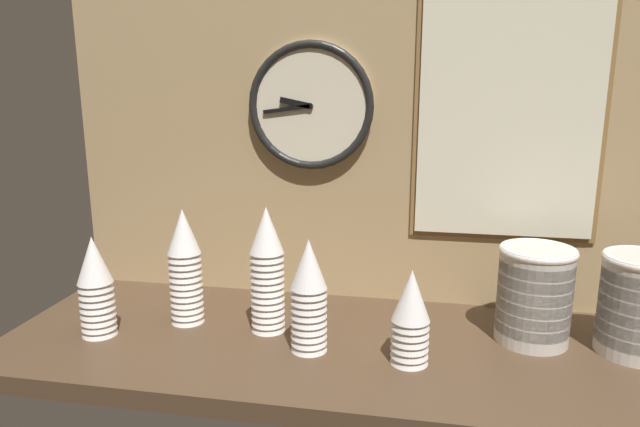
{
  "coord_description": "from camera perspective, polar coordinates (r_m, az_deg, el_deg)",
  "views": [
    {
      "loc": [
        10.03,
        -113.25,
        54.78
      ],
      "look_at": [
        -12.04,
        4.0,
        26.78
      ],
      "focal_mm": 32.0,
      "sensor_mm": 36.0,
      "label": 1
    }
  ],
  "objects": [
    {
      "name": "cup_stack_center",
      "position": [
        1.17,
        -1.13,
        -8.22
      ],
      "size": [
        7.56,
        7.56,
        23.89
      ],
      "color": "white",
      "rests_on": "ground_plane"
    },
    {
      "name": "cup_stack_left",
      "position": [
        1.34,
        -13.34,
        -5.17
      ],
      "size": [
        7.56,
        7.56,
        26.9
      ],
      "color": "white",
      "rests_on": "ground_plane"
    },
    {
      "name": "ground_plane",
      "position": [
        1.27,
        5.15,
        -13.39
      ],
      "size": [
        160.0,
        56.0,
        4.0
      ],
      "primitive_type": "cube",
      "color": "#4C3826"
    },
    {
      "name": "wall_clock",
      "position": [
        1.4,
        -0.95,
        10.71
      ],
      "size": [
        30.75,
        2.7,
        30.75
      ],
      "color": "beige"
    },
    {
      "name": "cup_stack_center_left",
      "position": [
        1.26,
        -5.3,
        -5.62
      ],
      "size": [
        7.56,
        7.56,
        28.4
      ],
      "color": "white",
      "rests_on": "ground_plane"
    },
    {
      "name": "wall_tiled_back",
      "position": [
        1.4,
        6.71,
        12.19
      ],
      "size": [
        160.0,
        3.0,
        105.0
      ],
      "color": "tan",
      "rests_on": "ground_plane"
    },
    {
      "name": "bowl_stack_far_right",
      "position": [
        1.33,
        29.3,
        -7.79
      ],
      "size": [
        15.85,
        15.85,
        20.94
      ],
      "color": "beige",
      "rests_on": "ground_plane"
    },
    {
      "name": "cup_stack_center_right",
      "position": [
        1.14,
        9.05,
        -10.19
      ],
      "size": [
        7.56,
        7.56,
        19.38
      ],
      "color": "white",
      "rests_on": "ground_plane"
    },
    {
      "name": "cup_stack_far_left",
      "position": [
        1.34,
        -21.51,
        -6.79
      ],
      "size": [
        7.56,
        7.56,
        22.38
      ],
      "color": "white",
      "rests_on": "ground_plane"
    },
    {
      "name": "bowl_stack_right",
      "position": [
        1.3,
        20.65,
        -7.42
      ],
      "size": [
        15.85,
        15.85,
        20.94
      ],
      "color": "beige",
      "rests_on": "ground_plane"
    },
    {
      "name": "menu_board",
      "position": [
        1.39,
        18.34,
        8.98
      ],
      "size": [
        42.92,
        1.32,
        57.17
      ],
      "color": "olive"
    }
  ]
}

